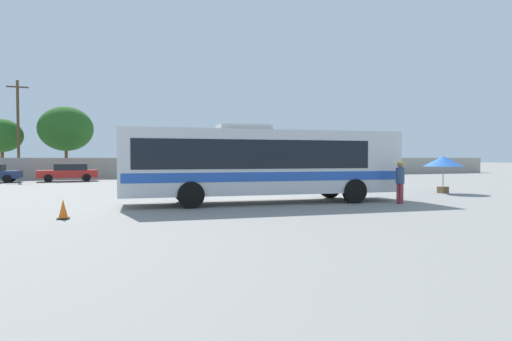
% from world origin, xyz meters
% --- Properties ---
extents(ground_plane, '(300.00, 300.00, 0.00)m').
position_xyz_m(ground_plane, '(0.00, 10.00, 0.00)').
color(ground_plane, gray).
extents(perimeter_wall, '(80.00, 0.30, 1.96)m').
position_xyz_m(perimeter_wall, '(0.00, 23.70, 0.98)').
color(perimeter_wall, '#9E998C').
rests_on(perimeter_wall, ground_plane).
extents(coach_bus_silver_blue, '(12.21, 3.59, 3.35)m').
position_xyz_m(coach_bus_silver_blue, '(-0.77, -0.86, 1.80)').
color(coach_bus_silver_blue, silver).
rests_on(coach_bus_silver_blue, ground_plane).
extents(attendant_by_bus_door, '(0.42, 0.42, 1.79)m').
position_xyz_m(attendant_by_bus_door, '(4.66, -3.26, 1.02)').
color(attendant_by_bus_door, '#99383D').
rests_on(attendant_by_bus_door, ground_plane).
extents(vendor_umbrella_near_gate_blue, '(2.09, 2.09, 2.06)m').
position_xyz_m(vendor_umbrella_near_gate_blue, '(10.44, 0.19, 1.73)').
color(vendor_umbrella_near_gate_blue, gray).
rests_on(vendor_umbrella_near_gate_blue, ground_plane).
extents(parked_car_second_red, '(4.75, 2.32, 1.44)m').
position_xyz_m(parked_car_second_red, '(-9.91, 20.10, 0.77)').
color(parked_car_second_red, red).
rests_on(parked_car_second_red, ground_plane).
extents(parked_car_third_silver, '(4.69, 2.28, 1.52)m').
position_xyz_m(parked_car_third_silver, '(-3.28, 20.15, 0.80)').
color(parked_car_third_silver, '#B7BABF').
rests_on(parked_car_third_silver, ground_plane).
extents(parked_car_rightmost_silver, '(4.27, 2.27, 1.41)m').
position_xyz_m(parked_car_rightmost_silver, '(1.93, 20.23, 0.75)').
color(parked_car_rightmost_silver, '#B7BABF').
rests_on(parked_car_rightmost_silver, ground_plane).
extents(utility_pole_near, '(1.80, 0.24, 9.01)m').
position_xyz_m(utility_pole_near, '(-14.42, 25.37, 4.69)').
color(utility_pole_near, '#4C3823').
rests_on(utility_pole_near, ground_plane).
extents(roadside_tree_left, '(3.95, 3.95, 5.91)m').
position_xyz_m(roadside_tree_left, '(-16.78, 30.68, 4.22)').
color(roadside_tree_left, brown).
rests_on(roadside_tree_left, ground_plane).
extents(roadside_tree_midleft, '(5.52, 5.52, 7.39)m').
position_xyz_m(roadside_tree_midleft, '(-10.85, 30.62, 5.04)').
color(roadside_tree_midleft, brown).
rests_on(roadside_tree_midleft, ground_plane).
extents(roadside_tree_midright, '(3.49, 3.49, 5.17)m').
position_xyz_m(roadside_tree_midright, '(5.85, 28.51, 3.67)').
color(roadside_tree_midright, brown).
rests_on(roadside_tree_midright, ground_plane).
extents(traffic_cone_on_apron, '(0.36, 0.36, 0.64)m').
position_xyz_m(traffic_cone_on_apron, '(-8.39, -3.16, 0.31)').
color(traffic_cone_on_apron, black).
rests_on(traffic_cone_on_apron, ground_plane).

